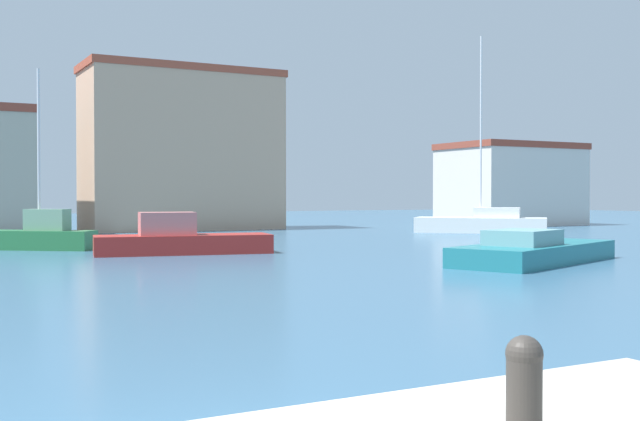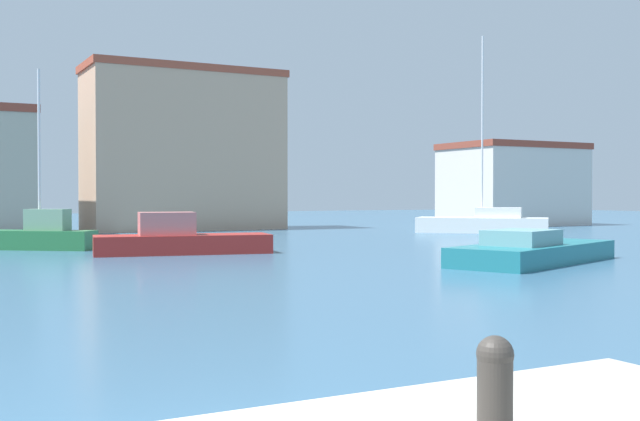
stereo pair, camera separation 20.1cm
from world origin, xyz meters
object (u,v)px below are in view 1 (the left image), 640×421
at_px(motorboat_teal_behind_lamppost, 534,251).
at_px(sailboat_white_distant_north, 483,223).
at_px(mooring_bollard, 524,380).
at_px(motorboat_red_far_left, 180,240).
at_px(sailboat_green_near_pier, 41,235).

xyz_separation_m(motorboat_teal_behind_lamppost, sailboat_white_distant_north, (13.10, 18.33, 0.21)).
relative_size(mooring_bollard, sailboat_white_distant_north, 0.05).
bearing_deg(mooring_bollard, motorboat_teal_behind_lamppost, 46.21).
bearing_deg(motorboat_red_far_left, sailboat_green_near_pier, 131.68).
distance_m(sailboat_green_near_pier, motorboat_teal_behind_lamppost, 21.05).
bearing_deg(mooring_bollard, sailboat_white_distant_north, 50.20).
relative_size(sailboat_white_distant_north, motorboat_red_far_left, 1.70).
bearing_deg(motorboat_teal_behind_lamppost, sailboat_green_near_pier, 133.13).
bearing_deg(mooring_bollard, sailboat_green_near_pier, 86.25).
xyz_separation_m(mooring_bollard, motorboat_teal_behind_lamppost, (16.52, 17.24, -0.89)).
relative_size(motorboat_teal_behind_lamppost, sailboat_white_distant_north, 0.68).
height_order(motorboat_teal_behind_lamppost, sailboat_white_distant_north, sailboat_white_distant_north).
height_order(sailboat_green_near_pier, motorboat_red_far_left, sailboat_green_near_pier).
xyz_separation_m(mooring_bollard, sailboat_white_distant_north, (29.63, 35.56, -0.68)).
xyz_separation_m(motorboat_teal_behind_lamppost, motorboat_red_far_left, (-9.73, 10.13, 0.14)).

